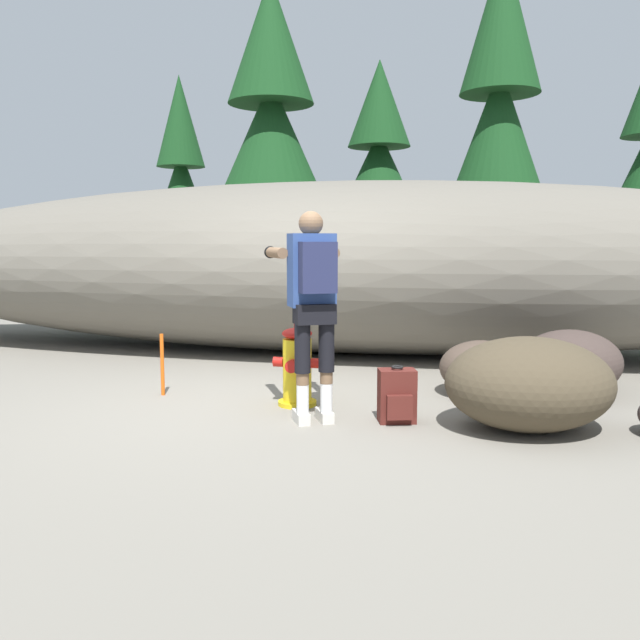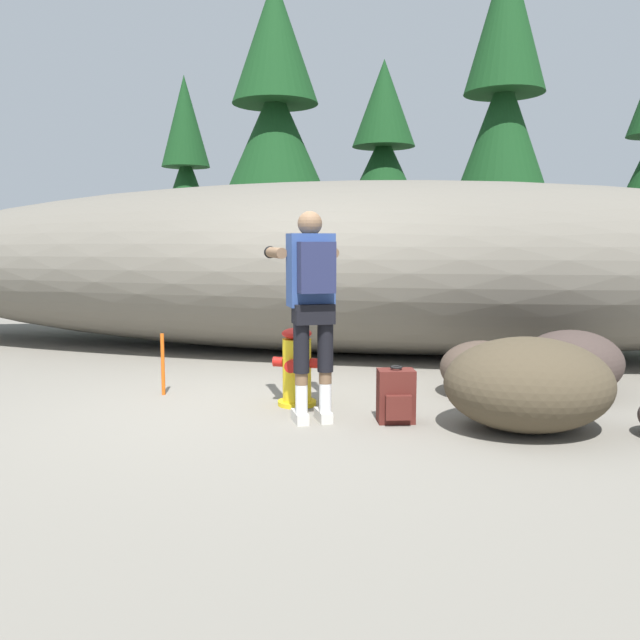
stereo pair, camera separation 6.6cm
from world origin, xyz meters
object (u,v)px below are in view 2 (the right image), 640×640
Objects in this scene: utility_worker at (311,289)px; boulder_mid at (528,384)px; boulder_large at (571,363)px; boulder_small at (483,368)px; survey_stake at (163,364)px; fire_hydrant at (297,367)px; spare_backpack at (396,397)px.

boulder_mid is (1.73, 0.13, -0.73)m from utility_worker.
utility_worker is 1.31× the size of boulder_mid.
boulder_small is (-0.83, -0.19, -0.05)m from boulder_large.
boulder_large is 3.95m from survey_stake.
survey_stake is at bearing 172.07° from boulder_mid.
boulder_mid reaches higher than boulder_small.
survey_stake reaches higher than boulder_small.
fire_hydrant is at bearing 0.18° from utility_worker.
survey_stake is (-2.32, 0.48, 0.08)m from spare_backpack.
survey_stake is (-3.35, 0.47, -0.07)m from boulder_mid.
survey_stake is (-3.85, -0.88, -0.02)m from boulder_large.
boulder_large is 0.85m from boulder_small.
boulder_small reaches higher than spare_backpack.
fire_hydrant reaches higher than spare_backpack.
utility_worker is at bearing -96.96° from spare_backpack.
boulder_large reaches higher than boulder_small.
boulder_small is at bearing 25.55° from fire_hydrant.
boulder_mid is at bearing -74.04° from boulder_small.
fire_hydrant is 2.01m from boulder_mid.
fire_hydrant is 1.03m from spare_backpack.
fire_hydrant is 0.89× the size of boulder_small.
utility_worker is 2.07m from boulder_small.
boulder_mid is (-0.50, -1.34, 0.05)m from boulder_large.
survey_stake is at bearing -117.94° from spare_backpack.
boulder_mid is at bearing -7.93° from survey_stake.
utility_worker is 1.90m from survey_stake.
boulder_mid is (1.98, -0.36, 0.02)m from fire_hydrant.
fire_hydrant is 1.62× the size of spare_backpack.
utility_worker is (0.25, -0.49, 0.75)m from fire_hydrant.
fire_hydrant is 0.57× the size of boulder_mid.
boulder_large is (1.53, 1.35, 0.10)m from spare_backpack.
spare_backpack is 0.42× the size of boulder_large.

